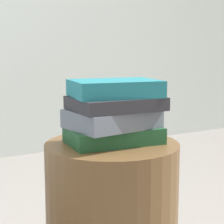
% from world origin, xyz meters
% --- Properties ---
extents(side_table, '(0.43, 0.43, 0.54)m').
position_xyz_m(side_table, '(0.00, 0.00, 0.27)').
color(side_table, brown).
rests_on(side_table, ground_plane).
extents(book_forest, '(0.31, 0.21, 0.05)m').
position_xyz_m(book_forest, '(0.01, 0.00, 0.56)').
color(book_forest, '#1E512D').
rests_on(book_forest, side_table).
extents(book_slate, '(0.28, 0.22, 0.06)m').
position_xyz_m(book_slate, '(-0.00, 0.00, 0.62)').
color(book_slate, slate).
rests_on(book_slate, book_forest).
extents(book_charcoal, '(0.28, 0.21, 0.04)m').
position_xyz_m(book_charcoal, '(0.01, -0.01, 0.67)').
color(book_charcoal, '#28282D').
rests_on(book_charcoal, book_slate).
extents(book_teal, '(0.29, 0.23, 0.05)m').
position_xyz_m(book_teal, '(0.01, 0.00, 0.71)').
color(book_teal, '#1E727F').
rests_on(book_teal, book_charcoal).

